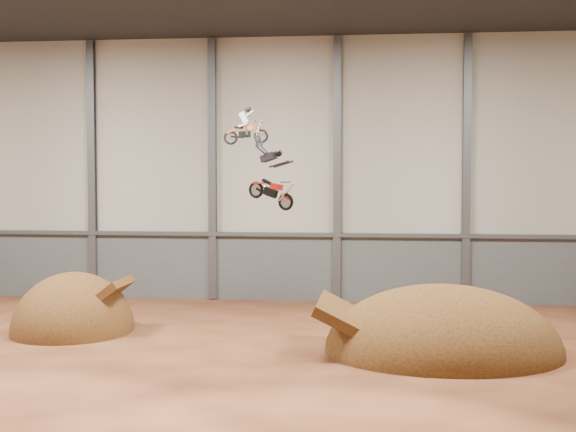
{
  "coord_description": "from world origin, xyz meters",
  "views": [
    {
      "loc": [
        5.58,
        -27.3,
        6.75
      ],
      "look_at": [
        1.97,
        4.0,
        5.1
      ],
      "focal_mm": 50.0,
      "sensor_mm": 36.0,
      "label": 1
    }
  ],
  "objects_px": {
    "landing_ramp": "(443,353)",
    "fmx_rider_a": "(246,124)",
    "fmx_rider_b": "(269,173)",
    "takeoff_ramp": "(73,331)"
  },
  "relations": [
    {
      "from": "landing_ramp",
      "to": "fmx_rider_a",
      "type": "xyz_separation_m",
      "value": [
        -8.04,
        3.2,
        8.88
      ]
    },
    {
      "from": "fmx_rider_b",
      "to": "fmx_rider_a",
      "type": "bearing_deg",
      "value": 133.96
    },
    {
      "from": "takeoff_ramp",
      "to": "fmx_rider_b",
      "type": "bearing_deg",
      "value": -23.53
    },
    {
      "from": "fmx_rider_a",
      "to": "fmx_rider_b",
      "type": "height_order",
      "value": "fmx_rider_a"
    },
    {
      "from": "takeoff_ramp",
      "to": "landing_ramp",
      "type": "xyz_separation_m",
      "value": [
        15.44,
        -2.33,
        0.0
      ]
    },
    {
      "from": "takeoff_ramp",
      "to": "fmx_rider_a",
      "type": "bearing_deg",
      "value": 6.73
    },
    {
      "from": "landing_ramp",
      "to": "takeoff_ramp",
      "type": "bearing_deg",
      "value": 171.43
    },
    {
      "from": "fmx_rider_a",
      "to": "landing_ramp",
      "type": "bearing_deg",
      "value": -25.43
    },
    {
      "from": "landing_ramp",
      "to": "fmx_rider_b",
      "type": "bearing_deg",
      "value": -166.0
    },
    {
      "from": "fmx_rider_b",
      "to": "takeoff_ramp",
      "type": "bearing_deg",
      "value": -178.26
    }
  ]
}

